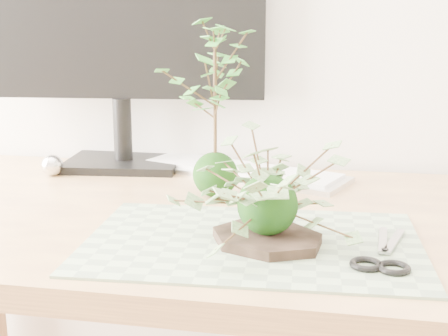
{
  "coord_description": "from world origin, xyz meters",
  "views": [
    {
      "loc": [
        0.18,
        0.22,
        1.06
      ],
      "look_at": [
        0.0,
        1.14,
        0.84
      ],
      "focal_mm": 50.0,
      "sensor_mm": 36.0,
      "label": 1
    }
  ],
  "objects_px": {
    "desk": "(268,263)",
    "ivy_kokedama": "(268,177)",
    "maple_kokedama": "(215,63)",
    "monitor": "(120,21)",
    "keyboard": "(241,171)"
  },
  "relations": [
    {
      "from": "desk",
      "to": "ivy_kokedama",
      "type": "bearing_deg",
      "value": -84.31
    },
    {
      "from": "maple_kokedama",
      "to": "monitor",
      "type": "xyz_separation_m",
      "value": [
        -0.25,
        0.21,
        0.07
      ]
    },
    {
      "from": "desk",
      "to": "monitor",
      "type": "xyz_separation_m",
      "value": [
        -0.36,
        0.3,
        0.41
      ]
    },
    {
      "from": "ivy_kokedama",
      "to": "monitor",
      "type": "distance_m",
      "value": 0.63
    },
    {
      "from": "desk",
      "to": "keyboard",
      "type": "xyz_separation_m",
      "value": [
        -0.09,
        0.27,
        0.1
      ]
    },
    {
      "from": "maple_kokedama",
      "to": "monitor",
      "type": "relative_size",
      "value": 0.56
    },
    {
      "from": "desk",
      "to": "ivy_kokedama",
      "type": "height_order",
      "value": "ivy_kokedama"
    },
    {
      "from": "ivy_kokedama",
      "to": "keyboard",
      "type": "distance_m",
      "value": 0.44
    },
    {
      "from": "ivy_kokedama",
      "to": "keyboard",
      "type": "height_order",
      "value": "ivy_kokedama"
    },
    {
      "from": "ivy_kokedama",
      "to": "maple_kokedama",
      "type": "height_order",
      "value": "maple_kokedama"
    },
    {
      "from": "maple_kokedama",
      "to": "monitor",
      "type": "distance_m",
      "value": 0.33
    },
    {
      "from": "keyboard",
      "to": "maple_kokedama",
      "type": "bearing_deg",
      "value": -75.9
    },
    {
      "from": "desk",
      "to": "keyboard",
      "type": "distance_m",
      "value": 0.3
    },
    {
      "from": "desk",
      "to": "ivy_kokedama",
      "type": "distance_m",
      "value": 0.25
    },
    {
      "from": "desk",
      "to": "monitor",
      "type": "bearing_deg",
      "value": 140.56
    }
  ]
}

